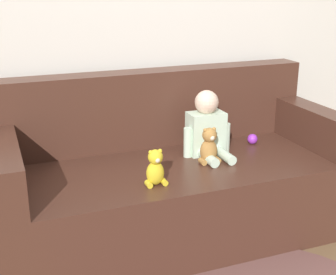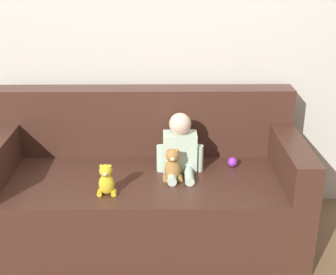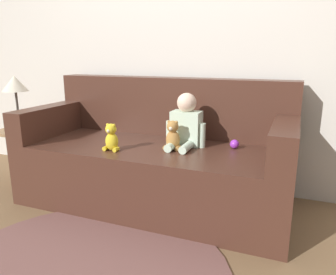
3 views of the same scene
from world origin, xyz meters
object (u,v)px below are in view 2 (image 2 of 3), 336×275
Objects in this scene: couch at (145,189)px; toy_ball at (233,162)px; person_baby at (180,148)px; teddy_bear_brown at (173,165)px; plush_toy_side at (106,180)px.

couch reaches higher than toy_ball.
person_baby is 5.99× the size of toy_ball.
teddy_bear_brown is 3.25× the size of toy_ball.
plush_toy_side is at bearing -123.37° from couch.
toy_ball is (0.59, 0.05, 0.17)m from couch.
couch reaches higher than plush_toy_side.
plush_toy_side is at bearing -155.17° from teddy_bear_brown.
person_baby is at bearing 35.47° from plush_toy_side.
person_baby reaches higher than teddy_bear_brown.
teddy_bear_brown reaches higher than toy_ball.
person_baby is 0.38m from toy_ball.
teddy_bear_brown is (0.18, -0.14, 0.24)m from couch.
couch is 9.56× the size of teddy_bear_brown.
person_baby is 1.84× the size of teddy_bear_brown.
teddy_bear_brown is (-0.05, -0.13, -0.06)m from person_baby.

